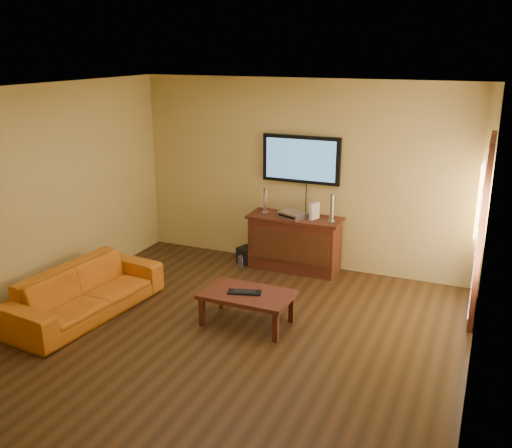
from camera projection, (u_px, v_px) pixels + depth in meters
The scene contains 14 objects.
ground_plane at pixel (229, 338), 6.35m from camera, with size 5.00×5.00×0.00m, color black.
room_walls at pixel (251, 179), 6.40m from camera, with size 5.00×5.00×5.00m.
french_door at pixel (482, 232), 6.61m from camera, with size 0.07×1.02×2.22m.
media_console at pixel (294, 243), 8.21m from camera, with size 1.34×0.51×0.79m.
television at pixel (301, 159), 8.04m from camera, with size 1.14×0.08×0.67m.
coffee_table at pixel (247, 297), 6.58m from camera, with size 1.04×0.63×0.39m.
sofa at pixel (85, 284), 6.81m from camera, with size 1.99×0.58×0.78m, color #C96816.
speaker_left at pixel (265, 202), 8.24m from camera, with size 0.10×0.10×0.36m.
speaker_right at pixel (332, 209), 7.81m from camera, with size 0.10×0.10×0.38m.
av_receiver at pixel (292, 215), 8.05m from camera, with size 0.35×0.25×0.08m, color silver.
game_console at pixel (314, 211), 7.95m from camera, with size 0.05×0.17×0.23m, color white.
subwoofer at pixel (247, 255), 8.51m from camera, with size 0.25×0.25×0.25m, color black.
bottle at pixel (241, 262), 8.30m from camera, with size 0.07×0.07×0.21m.
keyboard at pixel (244, 292), 6.55m from camera, with size 0.41×0.25×0.02m.
Camera 1 is at (2.51, -5.11, 3.11)m, focal length 40.00 mm.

